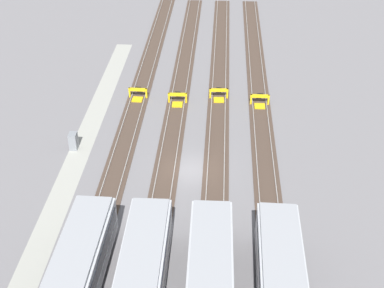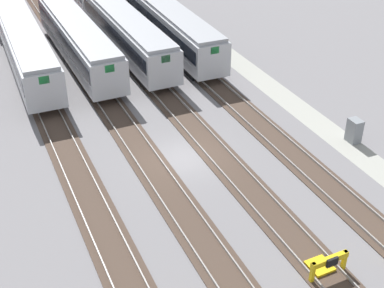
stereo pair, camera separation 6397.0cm
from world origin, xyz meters
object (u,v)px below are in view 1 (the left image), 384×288
Objects in this scene: bumper_stop_near_inner_track at (177,100)px; electrical_cabinet at (73,141)px; bumper_stop_nearest_track at (138,95)px; bumper_stop_far_inner_track at (260,101)px; bumper_stop_middle_track at (219,95)px.

electrical_cabinet is at bearing -44.59° from bumper_stop_near_inner_track.
bumper_stop_nearest_track is 10.71m from electrical_cabinet.
electrical_cabinet reaches higher than bumper_stop_near_inner_track.
bumper_stop_nearest_track is 1.00× the size of bumper_stop_near_inner_track.
electrical_cabinet is (9.73, -4.46, 0.29)m from bumper_stop_nearest_track.
bumper_stop_near_inner_track and bumper_stop_far_inner_track have the same top height.
bumper_stop_nearest_track and bumper_stop_far_inner_track have the same top height.
bumper_stop_middle_track is (-1.25, 4.29, 0.00)m from bumper_stop_near_inner_track.
bumper_stop_far_inner_track is at bearing 86.95° from bumper_stop_nearest_track.
bumper_stop_middle_track is at bearing 92.67° from bumper_stop_nearest_track.
bumper_stop_middle_track is at bearing -104.24° from bumper_stop_far_inner_track.
electrical_cabinet reaches higher than bumper_stop_nearest_track.
bumper_stop_middle_track is (-0.40, 8.59, 0.00)m from bumper_stop_nearest_track.
bumper_stop_near_inner_track is 12.48m from electrical_cabinet.
bumper_stop_near_inner_track is 1.25× the size of electrical_cabinet.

